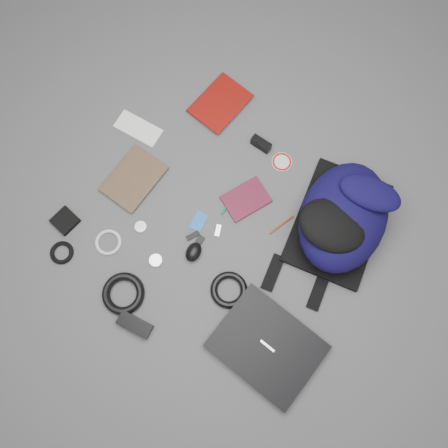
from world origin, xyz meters
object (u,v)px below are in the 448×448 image
Objects in this scene: textbook_red at (204,91)px; dvd_case at (246,199)px; mouse at (194,252)px; comic_book at (117,167)px; pouch at (65,221)px; compact_camera at (261,144)px; laptop at (267,346)px; power_brick at (135,325)px; backpack at (343,217)px.

textbook_red is 1.36× the size of dvd_case.
dvd_case is 0.30m from mouse.
comic_book reaches higher than dvd_case.
mouse reaches higher than textbook_red.
dvd_case is 2.00× the size of pouch.
mouse is (0.47, -0.09, 0.01)m from comic_book.
compact_camera is 1.07× the size of mouse.
dvd_case is at bearing 21.15° from comic_book.
comic_book is 1.39× the size of dvd_case.
mouse reaches higher than comic_book.
textbook_red is 0.51m from dvd_case.
laptop reaches higher than dvd_case.
compact_camera is 0.88m from power_brick.
pouch reaches higher than comic_book.
laptop is 4.34× the size of compact_camera.
power_brick reaches higher than dvd_case.
power_brick is at bearing -130.27° from backpack.
compact_camera is (0.34, -0.06, 0.01)m from textbook_red.
comic_book is at bearing -95.81° from textbook_red.
laptop is at bearing 5.54° from pouch.
mouse is 0.53m from pouch.
compact_camera is at bearing 154.67° from backpack.
compact_camera is 0.66× the size of power_brick.
pouch is (-0.92, -0.09, -0.01)m from laptop.
mouse is (-0.38, -0.44, -0.08)m from backpack.
backpack is at bearing 37.37° from mouse.
backpack is 0.80m from textbook_red.
textbook_red is 1.01m from power_brick.
comic_book is (-0.86, -0.34, -0.09)m from backpack.
compact_camera reaches higher than comic_book.
mouse is at bearing -52.63° from textbook_red.
laptop is 2.85× the size of power_brick.
dvd_case is (-0.40, 0.42, -0.01)m from laptop.
pouch is (-0.52, -0.50, 0.00)m from dvd_case.
backpack is 6.21× the size of mouse.
backpack is 0.88m from power_brick.
mouse reaches higher than laptop.
backpack is 0.59m from mouse.
comic_book is 3.03× the size of mouse.
comic_book is 1.86× the size of power_brick.
compact_camera reaches higher than dvd_case.
pouch reaches higher than dvd_case.
textbook_red is at bearing 141.51° from laptop.
dvd_case is (0.43, -0.28, -0.01)m from textbook_red.
comic_book is 0.30m from pouch.
comic_book is at bearing -171.95° from backpack.
power_brick is at bearing -71.33° from dvd_case.
mouse is at bearing 22.76° from pouch.
backpack reaches higher than comic_book.
textbook_red is at bearing 102.81° from power_brick.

